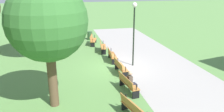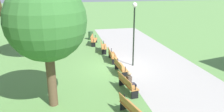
{
  "view_description": "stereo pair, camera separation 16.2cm",
  "coord_description": "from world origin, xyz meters",
  "px_view_note": "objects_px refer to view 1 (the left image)",
  "views": [
    {
      "loc": [
        13.84,
        -3.44,
        5.4
      ],
      "look_at": [
        -0.0,
        -0.35,
        0.8
      ],
      "focal_mm": 35.41,
      "sensor_mm": 36.0,
      "label": 1
    },
    {
      "loc": [
        13.87,
        -3.28,
        5.4
      ],
      "look_at": [
        -0.0,
        -0.35,
        0.8
      ],
      "focal_mm": 35.41,
      "sensor_mm": 36.0,
      "label": 2
    }
  ],
  "objects_px": {
    "bench_2": "(112,55)",
    "lamp_post": "(134,23)",
    "person_seated": "(131,81)",
    "trash_bin": "(90,36)",
    "bench_3": "(120,67)",
    "bench_4": "(128,83)",
    "bench_5": "(134,109)",
    "bench_1": "(102,46)",
    "bench_0": "(93,40)",
    "tree_4": "(47,22)"
  },
  "relations": [
    {
      "from": "person_seated",
      "to": "tree_4",
      "type": "distance_m",
      "value": 5.1
    },
    {
      "from": "bench_3",
      "to": "lamp_post",
      "type": "xyz_separation_m",
      "value": [
        -1.25,
        1.24,
        2.5
      ]
    },
    {
      "from": "bench_3",
      "to": "bench_0",
      "type": "bearing_deg",
      "value": -177.27
    },
    {
      "from": "lamp_post",
      "to": "bench_2",
      "type": "bearing_deg",
      "value": -135.2
    },
    {
      "from": "lamp_post",
      "to": "bench_5",
      "type": "bearing_deg",
      "value": -17.53
    },
    {
      "from": "bench_3",
      "to": "tree_4",
      "type": "relative_size",
      "value": 0.31
    },
    {
      "from": "tree_4",
      "to": "lamp_post",
      "type": "xyz_separation_m",
      "value": [
        -4.29,
        5.21,
        -0.93
      ]
    },
    {
      "from": "bench_0",
      "to": "bench_1",
      "type": "bearing_deg",
      "value": 24.76
    },
    {
      "from": "bench_4",
      "to": "person_seated",
      "type": "height_order",
      "value": "person_seated"
    },
    {
      "from": "tree_4",
      "to": "lamp_post",
      "type": "distance_m",
      "value": 6.82
    },
    {
      "from": "bench_2",
      "to": "lamp_post",
      "type": "xyz_separation_m",
      "value": [
        1.25,
        1.24,
        2.5
      ]
    },
    {
      "from": "bench_1",
      "to": "person_seated",
      "type": "height_order",
      "value": "person_seated"
    },
    {
      "from": "bench_4",
      "to": "trash_bin",
      "type": "height_order",
      "value": "bench_4"
    },
    {
      "from": "person_seated",
      "to": "lamp_post",
      "type": "relative_size",
      "value": 0.28
    },
    {
      "from": "bench_2",
      "to": "bench_5",
      "type": "xyz_separation_m",
      "value": [
        7.45,
        -0.72,
        0.0
      ]
    },
    {
      "from": "bench_3",
      "to": "bench_5",
      "type": "relative_size",
      "value": 0.98
    },
    {
      "from": "bench_0",
      "to": "person_seated",
      "type": "bearing_deg",
      "value": 17.4
    },
    {
      "from": "bench_2",
      "to": "bench_5",
      "type": "height_order",
      "value": "same"
    },
    {
      "from": "bench_4",
      "to": "person_seated",
      "type": "relative_size",
      "value": 1.48
    },
    {
      "from": "bench_4",
      "to": "bench_5",
      "type": "relative_size",
      "value": 0.99
    },
    {
      "from": "person_seated",
      "to": "lamp_post",
      "type": "distance_m",
      "value": 4.68
    },
    {
      "from": "bench_5",
      "to": "trash_bin",
      "type": "xyz_separation_m",
      "value": [
        -14.47,
        -0.01,
        -0.06
      ]
    },
    {
      "from": "bench_0",
      "to": "tree_4",
      "type": "bearing_deg",
      "value": -3.46
    },
    {
      "from": "bench_1",
      "to": "bench_3",
      "type": "bearing_deg",
      "value": 11.01
    },
    {
      "from": "bench_2",
      "to": "bench_4",
      "type": "height_order",
      "value": "same"
    },
    {
      "from": "bench_3",
      "to": "lamp_post",
      "type": "height_order",
      "value": "lamp_post"
    },
    {
      "from": "bench_0",
      "to": "bench_5",
      "type": "height_order",
      "value": "same"
    },
    {
      "from": "trash_bin",
      "to": "bench_3",
      "type": "bearing_deg",
      "value": 4.37
    },
    {
      "from": "person_seated",
      "to": "bench_1",
      "type": "bearing_deg",
      "value": 172.92
    },
    {
      "from": "bench_5",
      "to": "bench_2",
      "type": "bearing_deg",
      "value": 160.73
    },
    {
      "from": "bench_3",
      "to": "person_seated",
      "type": "xyz_separation_m",
      "value": [
        2.59,
        -0.08,
        0.16
      ]
    },
    {
      "from": "bench_0",
      "to": "person_seated",
      "type": "height_order",
      "value": "person_seated"
    },
    {
      "from": "bench_2",
      "to": "bench_4",
      "type": "bearing_deg",
      "value": 0.01
    },
    {
      "from": "bench_5",
      "to": "bench_0",
      "type": "bearing_deg",
      "value": 166.21
    },
    {
      "from": "bench_1",
      "to": "tree_4",
      "type": "bearing_deg",
      "value": -16.65
    },
    {
      "from": "bench_2",
      "to": "person_seated",
      "type": "bearing_deg",
      "value": 1.84
    },
    {
      "from": "trash_bin",
      "to": "person_seated",
      "type": "bearing_deg",
      "value": 3.06
    },
    {
      "from": "bench_2",
      "to": "lamp_post",
      "type": "bearing_deg",
      "value": 47.56
    },
    {
      "from": "bench_0",
      "to": "bench_1",
      "type": "xyz_separation_m",
      "value": [
        2.46,
        0.48,
        0.0
      ]
    },
    {
      "from": "bench_3",
      "to": "bench_1",
      "type": "bearing_deg",
      "value": 179.99
    },
    {
      "from": "bench_1",
      "to": "bench_4",
      "type": "relative_size",
      "value": 1.0
    },
    {
      "from": "bench_2",
      "to": "person_seated",
      "type": "xyz_separation_m",
      "value": [
        5.09,
        -0.08,
        0.16
      ]
    },
    {
      "from": "bench_3",
      "to": "person_seated",
      "type": "bearing_deg",
      "value": -4.56
    },
    {
      "from": "bench_1",
      "to": "lamp_post",
      "type": "height_order",
      "value": "lamp_post"
    },
    {
      "from": "bench_0",
      "to": "trash_bin",
      "type": "bearing_deg",
      "value": -165.86
    },
    {
      "from": "bench_4",
      "to": "tree_4",
      "type": "height_order",
      "value": "tree_4"
    },
    {
      "from": "tree_4",
      "to": "trash_bin",
      "type": "distance_m",
      "value": 13.44
    },
    {
      "from": "bench_2",
      "to": "trash_bin",
      "type": "xyz_separation_m",
      "value": [
        -7.03,
        -0.73,
        -0.06
      ]
    },
    {
      "from": "trash_bin",
      "to": "bench_0",
      "type": "bearing_deg",
      "value": 0.35
    },
    {
      "from": "person_seated",
      "to": "trash_bin",
      "type": "xyz_separation_m",
      "value": [
        -12.11,
        -0.65,
        -0.22
      ]
    }
  ]
}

